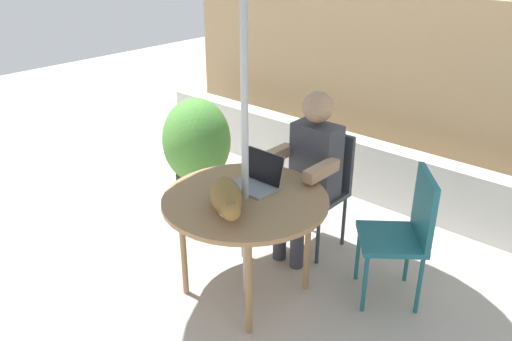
# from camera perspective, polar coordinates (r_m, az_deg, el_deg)

# --- Properties ---
(ground_plane) EXTENTS (14.00, 14.00, 0.00)m
(ground_plane) POSITION_cam_1_polar(r_m,az_deg,el_deg) (3.67, -1.06, -12.90)
(ground_plane) COLOR #ADA399
(fence_back) EXTENTS (5.85, 0.08, 1.73)m
(fence_back) POSITION_cam_1_polar(r_m,az_deg,el_deg) (5.18, 17.83, 8.18)
(fence_back) COLOR tan
(fence_back) RESTS_ON ground
(planter_wall_low) EXTENTS (5.27, 0.20, 0.53)m
(planter_wall_low) POSITION_cam_1_polar(r_m,az_deg,el_deg) (4.79, 13.36, -0.29)
(planter_wall_low) COLOR beige
(planter_wall_low) RESTS_ON ground
(patio_table) EXTENTS (1.05, 1.05, 0.72)m
(patio_table) POSITION_cam_1_polar(r_m,az_deg,el_deg) (3.31, -1.15, -3.81)
(patio_table) COLOR #9E754C
(patio_table) RESTS_ON ground
(chair_occupied) EXTENTS (0.40, 0.40, 0.90)m
(chair_occupied) POSITION_cam_1_polar(r_m,az_deg,el_deg) (3.95, 7.13, -1.08)
(chair_occupied) COLOR #33383F
(chair_occupied) RESTS_ON ground
(chair_empty) EXTENTS (0.56, 0.56, 0.90)m
(chair_empty) POSITION_cam_1_polar(r_m,az_deg,el_deg) (3.46, 16.04, -5.96)
(chair_empty) COLOR #1E606B
(chair_empty) RESTS_ON ground
(person_seated) EXTENTS (0.48, 0.48, 1.24)m
(person_seated) POSITION_cam_1_polar(r_m,az_deg,el_deg) (3.76, 5.88, 0.45)
(person_seated) COLOR #3F3F47
(person_seated) RESTS_ON ground
(laptop) EXTENTS (0.30, 0.25, 0.21)m
(laptop) POSITION_cam_1_polar(r_m,az_deg,el_deg) (3.40, 0.27, -0.66)
(laptop) COLOR gray
(laptop) RESTS_ON patio_table
(cat) EXTENTS (0.52, 0.46, 0.17)m
(cat) POSITION_cam_1_polar(r_m,az_deg,el_deg) (3.09, -3.22, -3.03)
(cat) COLOR olive
(cat) RESTS_ON patio_table
(potted_plant_by_chair) EXTENTS (0.57, 0.57, 1.01)m
(potted_plant_by_chair) POSITION_cam_1_polar(r_m,az_deg,el_deg) (4.40, -6.43, 2.19)
(potted_plant_by_chair) COLOR #595654
(potted_plant_by_chair) RESTS_ON ground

